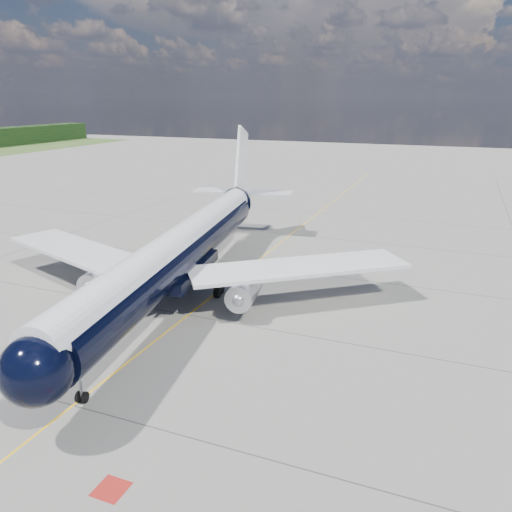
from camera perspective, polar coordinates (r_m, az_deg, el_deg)
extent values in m
plane|color=gray|center=(62.96, 1.18, 0.26)|extent=(320.00, 320.00, 0.00)
cube|color=#FFBA0D|center=(58.54, -0.56, -1.10)|extent=(0.16, 160.00, 0.01)
cube|color=maroon|center=(28.76, -16.23, -24.21)|extent=(1.60, 1.60, 0.01)
cylinder|color=black|center=(48.16, -8.85, 0.17)|extent=(10.76, 41.23, 4.11)
sphere|color=black|center=(30.67, -23.77, -11.84)|extent=(4.73, 4.73, 4.11)
cone|color=black|center=(71.54, -1.53, 6.69)|extent=(5.29, 8.14, 4.11)
cylinder|color=silver|center=(47.86, -8.90, 1.35)|extent=(10.22, 43.22, 3.21)
cube|color=black|center=(30.25, -24.16, -11.04)|extent=(2.77, 1.70, 0.60)
cube|color=silver|center=(54.83, -19.32, 0.47)|extent=(21.41, 11.76, 0.35)
cube|color=silver|center=(47.23, 4.90, -1.27)|extent=(19.79, 16.91, 0.35)
cube|color=black|center=(48.63, -8.76, -1.53)|extent=(6.25, 11.42, 1.08)
cylinder|color=#B5B5BD|center=(49.98, -17.17, -2.46)|extent=(3.20, 5.31, 2.42)
cylinder|color=#B5B5BD|center=(44.92, -1.29, -3.93)|extent=(3.20, 5.31, 2.42)
sphere|color=gray|center=(48.15, -18.48, -3.36)|extent=(1.37, 1.37, 1.19)
sphere|color=gray|center=(42.88, -2.02, -5.02)|extent=(1.37, 1.37, 1.19)
cube|color=silver|center=(49.89, -17.14, -1.50)|extent=(0.80, 3.45, 1.19)
cube|color=silver|center=(44.82, -1.23, -2.86)|extent=(0.80, 3.45, 1.19)
cube|color=silver|center=(70.17, -1.67, 11.03)|extent=(1.46, 6.83, 9.22)
cube|color=silver|center=(71.38, -1.53, 7.37)|extent=(14.44, 5.71, 0.24)
cylinder|color=gray|center=(34.87, -19.44, -13.61)|extent=(0.22, 0.22, 2.27)
cylinder|color=black|center=(35.48, -19.58, -14.89)|extent=(0.32, 0.78, 0.76)
cylinder|color=black|center=(35.27, -18.96, -15.03)|extent=(0.32, 0.78, 0.76)
cylinder|color=gray|center=(51.85, -11.62, -2.30)|extent=(0.32, 0.32, 2.06)
cylinder|color=gray|center=(49.52, -4.26, -2.94)|extent=(0.32, 0.32, 2.06)
cylinder|color=black|center=(51.65, -11.82, -3.42)|extent=(0.67, 1.25, 1.19)
cylinder|color=black|center=(52.66, -11.30, -2.97)|extent=(0.67, 1.25, 1.19)
cylinder|color=black|center=(49.31, -4.44, -4.11)|extent=(0.67, 1.25, 1.19)
cylinder|color=black|center=(50.36, -4.05, -3.62)|extent=(0.67, 1.25, 1.19)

